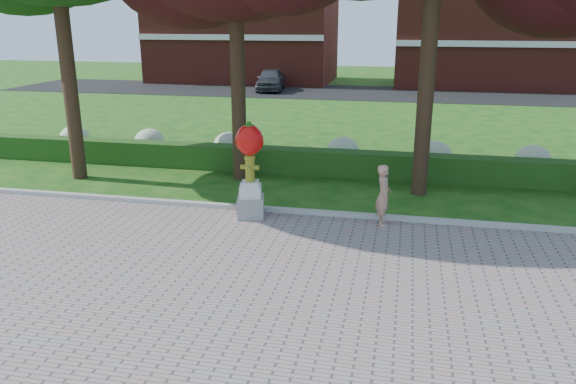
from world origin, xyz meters
name	(u,v)px	position (x,y,z in m)	size (l,w,h in m)	color
ground	(250,260)	(0.00, 0.00, 0.00)	(100.00, 100.00, 0.00)	#124912
walkway	(174,372)	(0.00, -4.00, 0.02)	(40.00, 14.00, 0.04)	gray
curb	(281,211)	(0.00, 3.00, 0.07)	(40.00, 0.18, 0.15)	#ADADA5
lawn_hedge	(308,162)	(0.00, 7.00, 0.40)	(24.00, 0.70, 0.80)	#1C3F12
hydrangea_row	(330,151)	(0.57, 8.00, 0.55)	(20.10, 1.10, 0.99)	#B6C495
street	(362,93)	(0.00, 28.00, 0.01)	(50.00, 8.00, 0.02)	black
building_left	(244,36)	(-10.00, 34.00, 3.50)	(14.00, 8.00, 7.00)	maroon
building_right	(481,41)	(8.00, 34.00, 3.20)	(12.00, 8.00, 6.40)	maroon
hydrant_sculpture	(250,168)	(-0.68, 2.50, 1.32)	(0.78, 0.78, 2.42)	gray
woman	(383,195)	(2.60, 2.60, 0.79)	(0.55, 0.36, 1.51)	tan
parked_car	(271,79)	(-6.35, 27.87, 0.77)	(1.77, 4.39, 1.50)	#414348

